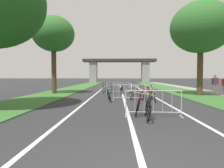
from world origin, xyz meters
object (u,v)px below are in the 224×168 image
at_px(bicycle_white_0, 131,90).
at_px(bicycle_black_2, 148,110).
at_px(crowd_barrier_third, 118,88).
at_px(bicycle_green_3, 109,95).
at_px(bicycle_blue_9, 105,89).
at_px(pedestrian_with_backpack, 215,82).
at_px(bicycle_yellow_11, 155,96).
at_px(bicycle_orange_8, 145,95).
at_px(bicycle_red_7, 138,105).
at_px(bicycle_purple_6, 112,89).
at_px(tree_right_pine_near, 201,28).
at_px(crowd_barrier_second, 130,93).
at_px(tree_left_maple_mid, 54,34).
at_px(bicycle_teal_4, 122,90).
at_px(bicycle_white_10, 132,94).
at_px(bicycle_silver_5, 140,94).
at_px(crowd_barrier_nearest, 153,104).
at_px(bicycle_yellow_1, 152,94).

distance_m(bicycle_white_0, bicycle_black_2, 10.24).
xyz_separation_m(crowd_barrier_third, bicycle_green_3, (-0.61, -5.66, -0.15)).
distance_m(bicycle_blue_9, pedestrian_with_backpack, 10.16).
xyz_separation_m(bicycle_blue_9, bicycle_yellow_11, (3.62, -6.06, -0.03)).
bearing_deg(bicycle_orange_8, crowd_barrier_third, 98.95).
xyz_separation_m(bicycle_red_7, bicycle_yellow_11, (1.51, 4.23, -0.03)).
bearing_deg(bicycle_purple_6, pedestrian_with_backpack, 9.13).
bearing_deg(pedestrian_with_backpack, tree_right_pine_near, -146.16).
bearing_deg(crowd_barrier_second, tree_right_pine_near, 28.13).
xyz_separation_m(bicycle_yellow_11, pedestrian_with_backpack, (6.49, 5.32, 0.70)).
bearing_deg(crowd_barrier_second, bicycle_blue_9, 110.21).
height_order(tree_left_maple_mid, bicycle_purple_6, tree_left_maple_mid).
bearing_deg(tree_right_pine_near, bicycle_teal_4, 167.75).
bearing_deg(crowd_barrier_third, bicycle_green_3, -96.14).
distance_m(tree_left_maple_mid, pedestrian_with_backpack, 15.29).
height_order(bicycle_white_10, bicycle_yellow_11, bicycle_white_10).
bearing_deg(tree_right_pine_near, bicycle_silver_5, -153.07).
distance_m(tree_left_maple_mid, bicycle_white_10, 9.31).
bearing_deg(bicycle_orange_8, tree_right_pine_near, 26.84).
bearing_deg(pedestrian_with_backpack, bicycle_white_10, -155.86).
height_order(bicycle_green_3, bicycle_white_10, bicycle_white_10).
bearing_deg(bicycle_red_7, bicycle_teal_4, -76.86).
distance_m(bicycle_green_3, bicycle_white_10, 1.86).
distance_m(crowd_barrier_third, bicycle_black_2, 10.82).
height_order(crowd_barrier_nearest, bicycle_white_0, crowd_barrier_nearest).
height_order(bicycle_white_0, bicycle_blue_9, bicycle_white_0).
bearing_deg(bicycle_silver_5, bicycle_orange_8, -83.17).
height_order(tree_left_maple_mid, crowd_barrier_third, tree_left_maple_mid).
bearing_deg(bicycle_teal_4, crowd_barrier_nearest, 103.57).
xyz_separation_m(bicycle_white_0, bicycle_purple_6, (-1.74, 1.02, -0.02)).
xyz_separation_m(bicycle_white_0, bicycle_yellow_1, (1.16, -4.07, -0.01)).
xyz_separation_m(bicycle_silver_5, bicycle_red_7, (-0.70, -5.27, 0.00)).
xyz_separation_m(tree_left_maple_mid, bicycle_purple_6, (5.27, 1.20, -5.02)).
bearing_deg(bicycle_white_0, bicycle_white_10, -99.58).
bearing_deg(pedestrian_with_backpack, bicycle_blue_9, 171.45).
bearing_deg(bicycle_orange_8, bicycle_black_2, -105.85).
height_order(bicycle_yellow_11, pedestrian_with_backpack, pedestrian_with_backpack).
relative_size(bicycle_white_0, pedestrian_with_backpack, 1.01).
height_order(tree_left_maple_mid, bicycle_black_2, tree_left_maple_mid).
bearing_deg(bicycle_blue_9, crowd_barrier_nearest, -65.85).
relative_size(bicycle_red_7, bicycle_orange_8, 0.95).
height_order(crowd_barrier_second, bicycle_purple_6, crowd_barrier_second).
bearing_deg(bicycle_black_2, bicycle_yellow_11, 80.40).
relative_size(bicycle_green_3, pedestrian_with_backpack, 1.00).
bearing_deg(bicycle_blue_9, bicycle_purple_6, 18.09).
height_order(bicycle_red_7, bicycle_yellow_11, bicycle_red_7).
bearing_deg(tree_right_pine_near, bicycle_blue_9, 163.61).
xyz_separation_m(bicycle_black_2, bicycle_blue_9, (-2.38, 11.16, 0.04)).
bearing_deg(bicycle_green_3, bicycle_black_2, 100.56).
height_order(bicycle_silver_5, bicycle_orange_8, bicycle_orange_8).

